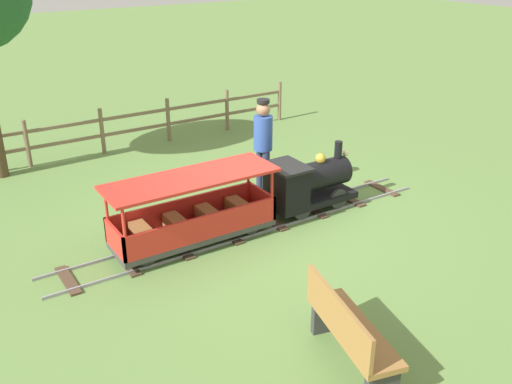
# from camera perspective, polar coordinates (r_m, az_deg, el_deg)

# --- Properties ---
(ground_plane) EXTENTS (60.00, 60.00, 0.00)m
(ground_plane) POSITION_cam_1_polar(r_m,az_deg,el_deg) (8.46, 0.60, -3.26)
(ground_plane) COLOR #608442
(track) EXTENTS (0.72, 6.05, 0.04)m
(track) POSITION_cam_1_polar(r_m,az_deg,el_deg) (8.34, -0.65, -3.52)
(track) COLOR gray
(track) RESTS_ON ground_plane
(locomotive) EXTENTS (0.68, 1.45, 1.00)m
(locomotive) POSITION_cam_1_polar(r_m,az_deg,el_deg) (8.69, 5.13, 0.92)
(locomotive) COLOR black
(locomotive) RESTS_ON ground_plane
(passenger_car) EXTENTS (0.78, 2.35, 0.97)m
(passenger_car) POSITION_cam_1_polar(r_m,az_deg,el_deg) (7.77, -6.30, -2.49)
(passenger_car) COLOR #3F3F3F
(passenger_car) RESTS_ON ground_plane
(conductor_person) EXTENTS (0.30, 0.30, 1.62)m
(conductor_person) POSITION_cam_1_polar(r_m,az_deg,el_deg) (9.06, 0.71, 5.21)
(conductor_person) COLOR #282D47
(conductor_person) RESTS_ON ground_plane
(park_bench) EXTENTS (1.36, 0.70, 0.82)m
(park_bench) POSITION_cam_1_polar(r_m,az_deg,el_deg) (5.70, 9.24, -13.61)
(park_bench) COLOR olive
(park_bench) RESTS_ON ground_plane
(fence_section) EXTENTS (0.08, 7.13, 0.90)m
(fence_section) POSITION_cam_1_polar(r_m,az_deg,el_deg) (11.78, -11.92, 6.71)
(fence_section) COLOR #756047
(fence_section) RESTS_ON ground_plane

